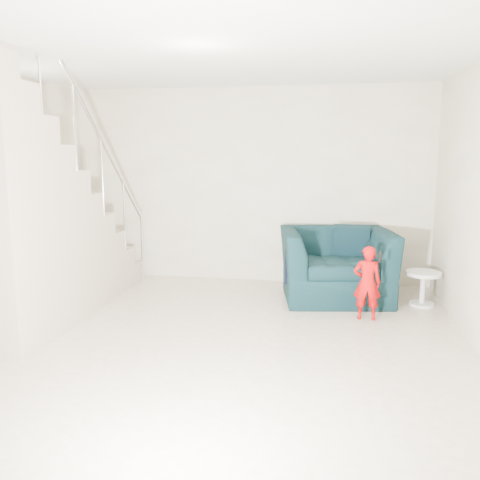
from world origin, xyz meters
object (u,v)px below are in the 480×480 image
object	(u,v)px
side_table	(423,283)
staircase	(30,235)
armchair	(336,264)
toddler	(367,283)

from	to	relation	value
side_table	staircase	world-z (taller)	staircase
side_table	staircase	bearing A→B (deg)	-162.75
armchair	staircase	bearing A→B (deg)	-164.64
toddler	side_table	xyz separation A→B (m)	(0.70, 0.64, -0.13)
staircase	toddler	bearing A→B (deg)	10.85
side_table	staircase	size ratio (longest dim) A/B	0.11
toddler	side_table	size ratio (longest dim) A/B	1.98
armchair	toddler	xyz separation A→B (m)	(0.33, -0.79, -0.02)
armchair	side_table	distance (m)	1.05
armchair	side_table	bearing A→B (deg)	-17.60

